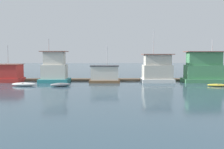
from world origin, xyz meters
TOP-DOWN VIEW (x-y plane):
  - ground_plane at (0.00, 0.00)m, footprint 200.00×200.00m
  - dock_walkway at (0.00, 2.89)m, footprint 51.00×2.19m
  - houseboat_red at (-18.48, 0.52)m, footprint 5.13×4.02m
  - houseboat_teal at (-9.96, -0.14)m, footprint 5.02×4.08m
  - houseboat_brown at (-1.27, -0.27)m, footprint 5.17×3.76m
  - houseboat_white at (7.86, -0.19)m, footprint 5.47×3.80m
  - houseboat_green at (15.94, -0.33)m, footprint 7.27×3.57m
  - dinghy_white at (-13.48, -5.42)m, footprint 3.87×1.68m
  - dinghy_grey at (-7.76, -6.03)m, footprint 3.26×1.96m
  - dinghy_yellow at (15.98, -5.87)m, footprint 3.16×1.61m
  - mooring_post_near_left at (-8.69, 1.54)m, footprint 0.25×0.25m

SIDE VIEW (x-z plane):
  - ground_plane at x=0.00m, z-range 0.00..0.00m
  - dock_walkway at x=0.00m, z-range 0.00..0.30m
  - dinghy_yellow at x=15.98m, z-range 0.00..0.36m
  - dinghy_white at x=-13.48m, z-range 0.00..0.54m
  - dinghy_grey at x=-7.76m, z-range 0.00..0.54m
  - mooring_post_near_left at x=-8.69m, z-range 0.00..1.87m
  - houseboat_brown at x=-1.27m, z-range -1.82..4.64m
  - houseboat_red at x=-18.48m, z-range -1.67..4.70m
  - houseboat_white at x=7.86m, z-range -2.29..6.78m
  - houseboat_teal at x=-9.96m, z-range -1.45..6.06m
  - houseboat_green at x=15.94m, z-range -1.35..6.00m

